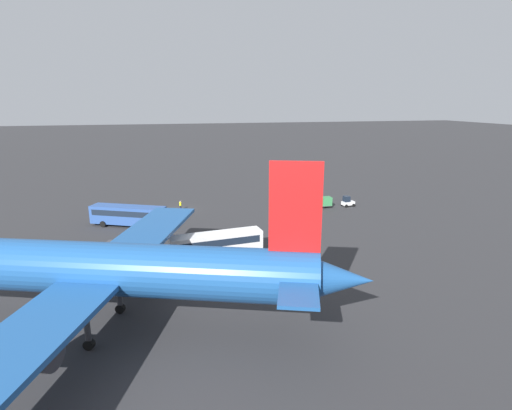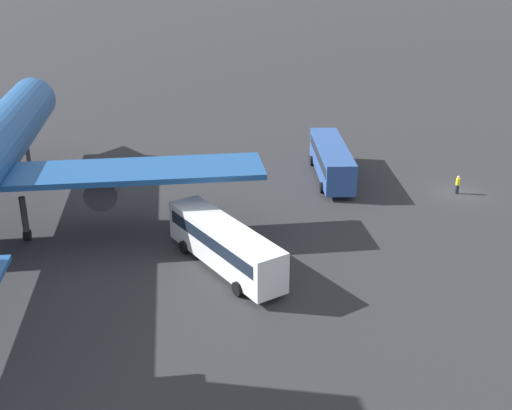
% 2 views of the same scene
% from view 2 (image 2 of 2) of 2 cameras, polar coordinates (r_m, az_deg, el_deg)
% --- Properties ---
extents(ground_plane, '(600.00, 600.00, 0.00)m').
position_cam_2_polar(ground_plane, '(62.77, 17.52, 1.04)').
color(ground_plane, '#2D2D30').
extents(shuttle_bus_near, '(12.46, 7.84, 3.36)m').
position_cam_2_polar(shuttle_bus_near, '(63.38, 6.73, 4.12)').
color(shuttle_bus_near, '#2D5199').
rests_on(shuttle_bus_near, ground).
extents(shuttle_bus_far, '(12.30, 3.86, 3.38)m').
position_cam_2_polar(shuttle_bus_far, '(45.65, -2.84, -3.38)').
color(shuttle_bus_far, white).
rests_on(shuttle_bus_far, ground).
extents(worker_person, '(0.38, 0.38, 1.74)m').
position_cam_2_polar(worker_person, '(62.27, 17.48, 1.73)').
color(worker_person, '#1E1E2D').
rests_on(worker_person, ground).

